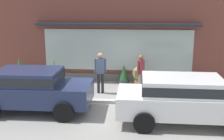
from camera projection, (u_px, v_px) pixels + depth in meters
ground_plane at (111, 101)px, 11.18m from camera, size 60.00×60.00×0.00m
curb_strip at (111, 101)px, 10.97m from camera, size 14.00×0.24×0.12m
storefront at (117, 29)px, 13.66m from camera, size 14.00×0.81×5.18m
fire_hydrant at (157, 86)px, 11.72m from camera, size 0.41×0.38×0.84m
pedestrian_with_handbag at (140, 71)px, 12.20m from camera, size 0.48×0.51×1.63m
pedestrian_passerby at (100, 69)px, 11.95m from camera, size 0.51×0.26×1.76m
parked_car_white at (186, 97)px, 9.01m from camera, size 4.55×1.95×1.52m
parked_car_navy at (33, 87)px, 10.02m from camera, size 4.05×2.01×1.52m
potted_plant_corner_tall at (140, 75)px, 13.12m from camera, size 0.69×0.69×0.95m
potted_plant_near_hydrant at (20, 71)px, 13.62m from camera, size 0.51×0.51×1.24m
potted_plant_window_left at (124, 75)px, 13.48m from camera, size 0.45×0.45×0.91m
potted_plant_by_entrance at (195, 81)px, 13.10m from camera, size 0.36×0.36×0.51m
potted_plant_window_center at (54, 71)px, 13.73m from camera, size 0.33×0.33×1.17m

